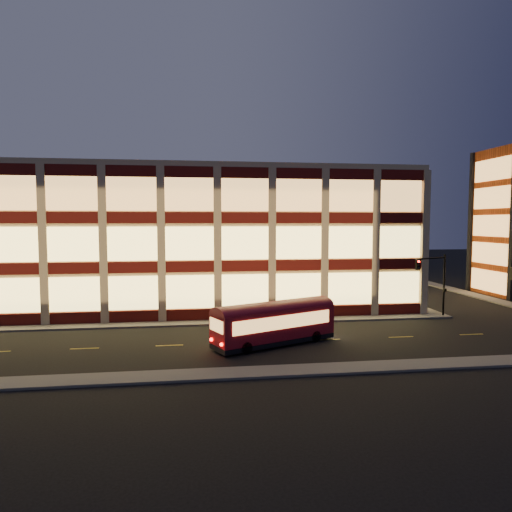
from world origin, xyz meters
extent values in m
plane|color=black|center=(0.00, 0.00, 0.00)|extent=(200.00, 200.00, 0.00)
cube|color=#514F4C|center=(-3.00, 1.00, 0.07)|extent=(54.00, 2.00, 0.15)
cube|color=#514F4C|center=(23.00, 17.00, 0.07)|extent=(2.00, 30.00, 0.15)
cube|color=#514F4C|center=(34.00, 17.00, 0.07)|extent=(2.00, 30.00, 0.15)
cube|color=#514F4C|center=(0.00, -13.00, 0.07)|extent=(100.00, 2.00, 0.15)
cube|color=tan|center=(-3.00, 17.00, 7.00)|extent=(50.00, 30.00, 14.00)
cube|color=tan|center=(-3.00, 17.00, 14.25)|extent=(50.40, 30.40, 0.50)
cube|color=#470C0A|center=(-3.00, 1.88, 0.65)|extent=(50.10, 0.25, 1.00)
cube|color=#FFD76B|center=(-3.00, 1.90, 2.75)|extent=(49.00, 0.20, 3.00)
cube|color=#470C0A|center=(22.12, 17.00, 0.65)|extent=(0.25, 30.10, 1.00)
cube|color=#FFD76B|center=(22.10, 17.00, 2.75)|extent=(0.20, 29.00, 3.00)
cube|color=#470C0A|center=(-3.00, 1.88, 5.05)|extent=(50.10, 0.25, 1.00)
cube|color=#FFD76B|center=(-3.00, 1.90, 7.15)|extent=(49.00, 0.20, 3.00)
cube|color=#470C0A|center=(22.12, 17.00, 5.05)|extent=(0.25, 30.10, 1.00)
cube|color=#FFD76B|center=(22.10, 17.00, 7.15)|extent=(0.20, 29.00, 3.00)
cube|color=#470C0A|center=(-3.00, 1.88, 9.45)|extent=(50.10, 0.25, 1.00)
cube|color=#FFD76B|center=(-3.00, 1.90, 11.55)|extent=(49.00, 0.20, 3.00)
cube|color=#470C0A|center=(22.12, 17.00, 9.45)|extent=(0.25, 30.10, 1.00)
cube|color=#FFD76B|center=(22.10, 17.00, 11.55)|extent=(0.20, 29.00, 3.00)
cube|color=black|center=(36.00, 16.00, 9.00)|extent=(0.60, 0.60, 18.00)
cube|color=#EAA352|center=(35.92, 12.00, 1.80)|extent=(0.16, 6.60, 2.60)
cube|color=#EAA352|center=(35.92, 12.00, 5.20)|extent=(0.16, 6.60, 2.60)
cube|color=#EAA352|center=(35.92, 12.00, 8.60)|extent=(0.16, 6.60, 2.60)
cube|color=#EAA352|center=(35.92, 12.00, 12.00)|extent=(0.16, 6.60, 2.60)
cube|color=#EAA352|center=(35.92, 12.00, 15.40)|extent=(0.16, 6.60, 2.60)
cylinder|color=black|center=(23.50, 0.80, 3.00)|extent=(0.18, 0.18, 6.00)
cylinder|color=black|center=(21.75, 0.05, 5.70)|extent=(3.56, 1.63, 0.14)
cube|color=black|center=(20.00, -0.70, 5.20)|extent=(0.32, 0.32, 0.95)
sphere|color=#FF0C05|center=(20.00, -0.88, 5.50)|extent=(0.20, 0.20, 0.20)
cube|color=black|center=(23.50, 0.60, 2.60)|extent=(0.25, 0.18, 0.28)
cube|color=black|center=(23.50, -8.50, 5.20)|extent=(0.32, 0.32, 0.95)
cube|color=maroon|center=(5.70, -6.74, 1.62)|extent=(9.68, 6.04, 2.19)
cube|color=black|center=(5.70, -6.74, 0.33)|extent=(9.68, 6.04, 0.33)
cylinder|color=black|center=(3.34, -8.93, 0.43)|extent=(0.90, 0.61, 0.86)
cylinder|color=black|center=(2.49, -7.01, 0.43)|extent=(0.90, 0.61, 0.86)
cylinder|color=black|center=(8.91, -6.46, 0.43)|extent=(0.90, 0.61, 0.86)
cylinder|color=black|center=(8.06, -4.54, 0.43)|extent=(0.90, 0.61, 0.86)
cube|color=#EAA352|center=(6.19, -7.85, 1.91)|extent=(7.69, 3.45, 0.95)
cube|color=#EAA352|center=(5.20, -5.62, 1.91)|extent=(7.69, 3.45, 0.95)
camera|label=1|loc=(-0.20, -39.48, 9.10)|focal=32.00mm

